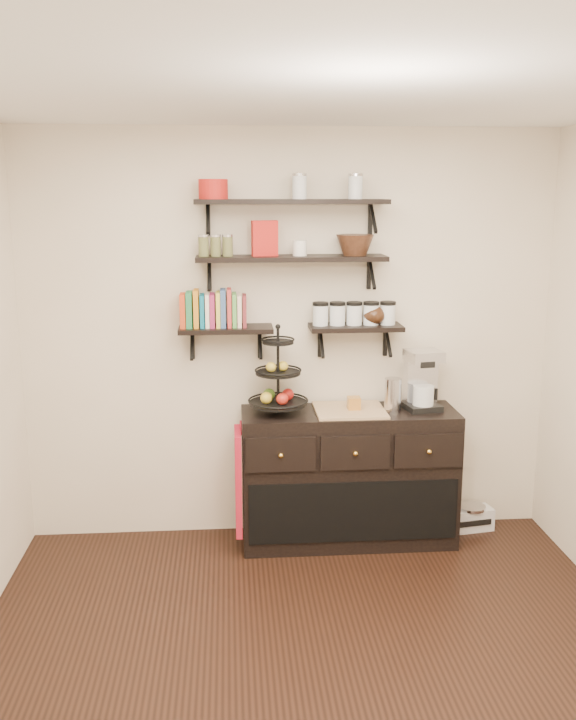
% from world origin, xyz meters
% --- Properties ---
extents(floor, '(3.50, 3.50, 0.00)m').
position_xyz_m(floor, '(0.00, 0.00, 0.00)').
color(floor, black).
rests_on(floor, ground).
extents(ceiling, '(3.50, 3.50, 0.02)m').
position_xyz_m(ceiling, '(0.00, 0.00, 2.70)').
color(ceiling, white).
rests_on(ceiling, back_wall).
extents(back_wall, '(3.50, 0.02, 2.70)m').
position_xyz_m(back_wall, '(0.00, 1.75, 1.35)').
color(back_wall, white).
rests_on(back_wall, ground).
extents(shelf_top, '(1.20, 0.27, 0.23)m').
position_xyz_m(shelf_top, '(0.00, 1.62, 2.23)').
color(shelf_top, black).
rests_on(shelf_top, back_wall).
extents(shelf_mid, '(1.20, 0.27, 0.23)m').
position_xyz_m(shelf_mid, '(0.00, 1.62, 1.88)').
color(shelf_mid, black).
rests_on(shelf_mid, back_wall).
extents(shelf_low_left, '(0.60, 0.25, 0.23)m').
position_xyz_m(shelf_low_left, '(-0.42, 1.63, 1.43)').
color(shelf_low_left, black).
rests_on(shelf_low_left, back_wall).
extents(shelf_low_right, '(0.60, 0.25, 0.23)m').
position_xyz_m(shelf_low_right, '(0.42, 1.63, 1.43)').
color(shelf_low_right, black).
rests_on(shelf_low_right, back_wall).
extents(cookbooks, '(0.43, 0.15, 0.26)m').
position_xyz_m(cookbooks, '(-0.47, 1.63, 1.57)').
color(cookbooks, '#C73E19').
rests_on(cookbooks, shelf_low_left).
extents(glass_canisters, '(0.54, 0.10, 0.13)m').
position_xyz_m(glass_canisters, '(0.41, 1.63, 1.51)').
color(glass_canisters, silver).
rests_on(glass_canisters, shelf_low_right).
extents(sideboard, '(1.40, 0.50, 0.92)m').
position_xyz_m(sideboard, '(0.37, 1.51, 0.45)').
color(sideboard, black).
rests_on(sideboard, floor).
extents(fruit_stand, '(0.38, 0.38, 0.55)m').
position_xyz_m(fruit_stand, '(-0.09, 1.52, 1.09)').
color(fruit_stand, black).
rests_on(fruit_stand, sideboard).
extents(candle, '(0.08, 0.08, 0.08)m').
position_xyz_m(candle, '(0.40, 1.51, 0.96)').
color(candle, '#A86A26').
rests_on(candle, sideboard).
extents(coffee_maker, '(0.25, 0.24, 0.40)m').
position_xyz_m(coffee_maker, '(0.85, 1.54, 1.09)').
color(coffee_maker, black).
rests_on(coffee_maker, sideboard).
extents(thermal_carafe, '(0.11, 0.11, 0.22)m').
position_xyz_m(thermal_carafe, '(0.65, 1.49, 1.01)').
color(thermal_carafe, silver).
rests_on(thermal_carafe, sideboard).
extents(apron, '(0.04, 0.29, 0.67)m').
position_xyz_m(apron, '(-0.36, 1.41, 0.48)').
color(apron, maroon).
rests_on(apron, sideboard).
extents(radio, '(0.31, 0.22, 0.17)m').
position_xyz_m(radio, '(1.25, 1.61, 0.09)').
color(radio, silver).
rests_on(radio, floor).
extents(recipe_box, '(0.17, 0.09, 0.22)m').
position_xyz_m(recipe_box, '(-0.17, 1.61, 2.01)').
color(recipe_box, '#B21914').
rests_on(recipe_box, shelf_mid).
extents(walnut_bowl, '(0.24, 0.24, 0.13)m').
position_xyz_m(walnut_bowl, '(0.40, 1.61, 1.96)').
color(walnut_bowl, black).
rests_on(walnut_bowl, shelf_mid).
extents(ramekins, '(0.09, 0.09, 0.10)m').
position_xyz_m(ramekins, '(0.05, 1.61, 1.95)').
color(ramekins, white).
rests_on(ramekins, shelf_mid).
extents(teapot, '(0.20, 0.16, 0.14)m').
position_xyz_m(teapot, '(0.54, 1.63, 1.52)').
color(teapot, '#321B0F').
rests_on(teapot, shelf_low_right).
extents(red_pot, '(0.18, 0.18, 0.12)m').
position_xyz_m(red_pot, '(-0.48, 1.61, 2.31)').
color(red_pot, '#B21914').
rests_on(red_pot, shelf_top).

